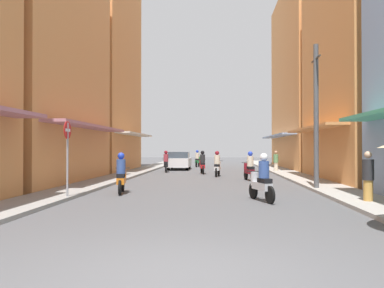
# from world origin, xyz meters

# --- Properties ---
(ground_plane) EXTENTS (98.72, 98.72, 0.00)m
(ground_plane) POSITION_xyz_m (0.00, 18.44, 0.00)
(ground_plane) COLOR #4C4C4F
(sidewalk_left) EXTENTS (1.81, 52.87, 0.12)m
(sidewalk_left) POSITION_xyz_m (-5.26, 18.44, 0.06)
(sidewalk_left) COLOR gray
(sidewalk_left) RESTS_ON ground
(sidewalk_right) EXTENTS (1.81, 52.87, 0.12)m
(sidewalk_right) POSITION_xyz_m (5.26, 18.44, 0.06)
(sidewalk_right) COLOR #9E9991
(sidewalk_right) RESTS_ON ground
(building_left_mid) EXTENTS (7.05, 9.81, 11.35)m
(building_left_mid) POSITION_xyz_m (-9.16, 12.94, 5.67)
(building_left_mid) COLOR #D88C4C
(building_left_mid) RESTS_ON ground
(building_left_far) EXTENTS (7.05, 9.18, 16.78)m
(building_left_far) POSITION_xyz_m (-9.16, 22.98, 8.38)
(building_left_far) COLOR #D88C4C
(building_left_far) RESTS_ON ground
(building_right_mid) EXTENTS (7.05, 9.61, 11.64)m
(building_right_mid) POSITION_xyz_m (9.16, 15.43, 5.82)
(building_right_mid) COLOR #D88C4C
(building_right_mid) RESTS_ON ground
(building_right_far) EXTENTS (7.05, 13.04, 15.48)m
(building_right_far) POSITION_xyz_m (9.16, 27.59, 7.73)
(building_right_far) COLOR #D88C4C
(building_right_far) RESTS_ON ground
(motorbike_maroon) EXTENTS (0.63, 1.79, 1.58)m
(motorbike_maroon) POSITION_xyz_m (2.26, 15.16, 0.70)
(motorbike_maroon) COLOR black
(motorbike_maroon) RESTS_ON ground
(motorbike_white) EXTENTS (0.55, 1.80, 1.58)m
(motorbike_white) POSITION_xyz_m (0.55, 18.06, 0.70)
(motorbike_white) COLOR black
(motorbike_white) RESTS_ON ground
(motorbike_black) EXTENTS (0.58, 1.80, 1.58)m
(motorbike_black) POSITION_xyz_m (-3.21, 22.07, 0.70)
(motorbike_black) COLOR black
(motorbike_black) RESTS_ON ground
(motorbike_green) EXTENTS (0.57, 1.80, 1.58)m
(motorbike_green) POSITION_xyz_m (-1.30, 29.94, 0.70)
(motorbike_green) COLOR black
(motorbike_green) RESTS_ON ground
(motorbike_orange) EXTENTS (0.58, 1.80, 1.58)m
(motorbike_orange) POSITION_xyz_m (-3.14, 9.09, 0.70)
(motorbike_orange) COLOR black
(motorbike_orange) RESTS_ON ground
(motorbike_silver) EXTENTS (0.76, 1.74, 1.58)m
(motorbike_silver) POSITION_xyz_m (1.99, 7.27, 0.70)
(motorbike_silver) COLOR black
(motorbike_silver) RESTS_ON ground
(motorbike_red) EXTENTS (0.56, 1.80, 1.58)m
(motorbike_red) POSITION_xyz_m (-0.48, 20.52, 0.70)
(motorbike_red) COLOR black
(motorbike_red) RESTS_ON ground
(parked_car) EXTENTS (1.80, 4.12, 1.45)m
(parked_car) POSITION_xyz_m (-2.58, 25.50, 0.74)
(parked_car) COLOR silver
(parked_car) RESTS_ON ground
(pedestrian_midway) EXTENTS (0.34, 0.34, 1.56)m
(pedestrian_midway) POSITION_xyz_m (4.77, 22.31, 0.78)
(pedestrian_midway) COLOR beige
(pedestrian_midway) RESTS_ON ground
(pedestrian_foreground) EXTENTS (0.34, 0.34, 1.65)m
(pedestrian_foreground) POSITION_xyz_m (5.17, 6.74, 0.82)
(pedestrian_foreground) COLOR #BF8C3F
(pedestrian_foreground) RESTS_ON ground
(utility_pole) EXTENTS (0.20, 1.20, 6.03)m
(utility_pole) POSITION_xyz_m (4.61, 10.59, 3.09)
(utility_pole) COLOR #4C4C4F
(utility_pole) RESTS_ON ground
(street_sign_no_entry) EXTENTS (0.07, 0.60, 2.65)m
(street_sign_no_entry) POSITION_xyz_m (-4.51, 7.20, 1.72)
(street_sign_no_entry) COLOR gray
(street_sign_no_entry) RESTS_ON ground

